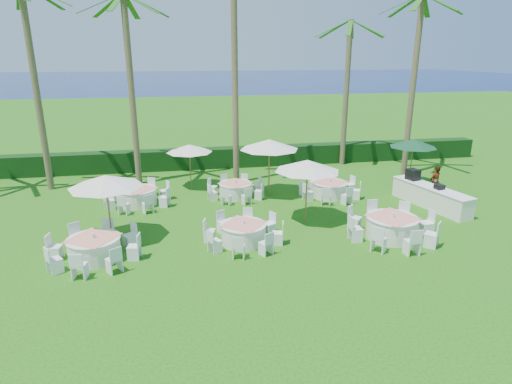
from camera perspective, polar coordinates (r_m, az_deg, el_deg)
ground at (r=15.61m, az=0.29°, el=-7.52°), size 120.00×120.00×0.00m
hedge at (r=26.69m, az=-4.60°, el=4.61°), size 34.00×1.00×1.20m
ocean at (r=116.07m, az=-9.57°, el=14.32°), size 260.00×260.00×0.00m
banquet_table_a at (r=15.69m, az=-20.75°, el=-6.97°), size 3.13×3.13×0.95m
banquet_table_b at (r=15.92m, az=-1.69°, el=-5.45°), size 2.95×2.95×0.91m
banquet_table_c at (r=17.10m, az=17.62°, el=-4.43°), size 3.38×3.38×1.02m
banquet_table_d at (r=20.64m, az=-15.47°, el=-0.54°), size 2.98×2.98×0.93m
banquet_table_e at (r=21.00m, az=-2.75°, el=0.34°), size 2.80×2.80×0.87m
banquet_table_f at (r=21.31m, az=9.77°, el=0.41°), size 2.95×2.95×0.91m
umbrella_a at (r=16.35m, az=-19.41°, el=1.38°), size 2.68×2.68×2.56m
umbrella_b at (r=17.41m, az=6.87°, el=3.52°), size 2.69×2.69×2.65m
umbrella_c at (r=22.37m, az=-8.88°, el=5.77°), size 2.37×2.37×2.29m
umbrella_d at (r=20.73m, az=1.77°, el=6.36°), size 2.87×2.87×2.81m
umbrella_green at (r=24.03m, az=20.24°, el=6.13°), size 2.45×2.45×2.47m
buffet_table at (r=21.17m, az=22.19°, el=-0.46°), size 1.82×4.26×1.48m
staff_person at (r=22.23m, az=22.72°, el=1.14°), size 0.69×0.55×1.65m
palm_a at (r=23.89m, az=-27.37°, el=12.78°), size 4.39×4.20×9.82m
palm_b at (r=23.20m, az=-16.33°, el=13.49°), size 4.26×4.36×9.48m
palm_c at (r=22.48m, az=-2.87°, el=17.87°), size 4.34×4.30×12.42m
palm_d at (r=27.25m, az=11.99°, el=13.45°), size 4.40×4.10×8.64m
palm_e at (r=25.65m, az=20.26°, el=13.71°), size 4.38×4.23×9.68m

